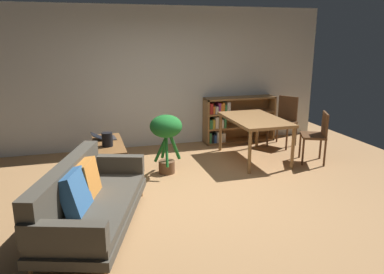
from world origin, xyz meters
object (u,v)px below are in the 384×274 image
at_px(fabric_couch, 87,199).
at_px(media_console, 109,158).
at_px(bookshelf, 233,119).
at_px(desk_speaker, 107,139).
at_px(open_laptop, 105,137).
at_px(dining_chair_far, 285,118).
at_px(dining_chair_near, 317,133).
at_px(potted_floor_plant, 166,132).
at_px(dining_table, 255,122).

xyz_separation_m(fabric_couch, media_console, (0.37, 1.77, -0.11)).
bearing_deg(bookshelf, desk_speaker, -151.89).
distance_m(open_laptop, dining_chair_far, 3.56).
bearing_deg(open_laptop, desk_speaker, -88.28).
bearing_deg(open_laptop, dining_chair_near, -11.04).
bearing_deg(potted_floor_plant, fabric_couch, -129.40).
relative_size(fabric_couch, dining_chair_far, 2.22).
bearing_deg(dining_chair_far, open_laptop, -173.29).
distance_m(fabric_couch, media_console, 1.81).
bearing_deg(potted_floor_plant, desk_speaker, 177.03).
bearing_deg(desk_speaker, dining_chair_far, 13.58).
height_order(open_laptop, bookshelf, bookshelf).
distance_m(potted_floor_plant, dining_chair_far, 2.77).
xyz_separation_m(desk_speaker, potted_floor_plant, (0.91, -0.05, 0.06)).
bearing_deg(dining_chair_near, fabric_couch, -161.11).
xyz_separation_m(dining_table, bookshelf, (0.10, 1.21, -0.22)).
distance_m(dining_chair_far, bookshelf, 1.04).
bearing_deg(dining_table, desk_speaker, -175.42).
bearing_deg(potted_floor_plant, open_laptop, 152.38).
height_order(media_console, dining_chair_near, dining_chair_near).
distance_m(open_laptop, bookshelf, 2.84).
relative_size(potted_floor_plant, bookshelf, 0.64).
bearing_deg(media_console, dining_table, 0.49).
height_order(open_laptop, dining_chair_far, dining_chair_far).
relative_size(open_laptop, dining_chair_far, 0.41).
bearing_deg(open_laptop, potted_floor_plant, -27.62).
xyz_separation_m(dining_table, dining_chair_far, (0.97, 0.65, -0.13)).
bearing_deg(dining_chair_far, dining_table, -146.31).
distance_m(open_laptop, potted_floor_plant, 1.05).
bearing_deg(fabric_couch, desk_speaker, 77.44).
height_order(fabric_couch, desk_speaker, fabric_couch).
bearing_deg(fabric_couch, bookshelf, 44.96).
xyz_separation_m(desk_speaker, dining_chair_far, (3.53, 0.85, -0.07)).
relative_size(open_laptop, dining_table, 0.29).
relative_size(dining_table, bookshelf, 0.95).
relative_size(dining_chair_near, bookshelf, 0.59).
distance_m(desk_speaker, potted_floor_plant, 0.91).
xyz_separation_m(potted_floor_plant, bookshelf, (1.74, 1.46, -0.21)).
height_order(fabric_couch, dining_chair_far, dining_chair_far).
xyz_separation_m(fabric_couch, dining_chair_far, (3.88, 2.44, 0.18)).
height_order(open_laptop, potted_floor_plant, potted_floor_plant).
relative_size(fabric_couch, bookshelf, 1.46).
bearing_deg(desk_speaker, media_console, 84.28).
xyz_separation_m(fabric_couch, bookshelf, (3.01, 3.00, 0.09)).
relative_size(desk_speaker, bookshelf, 0.14).
bearing_deg(dining_chair_far, dining_chair_near, -89.96).
bearing_deg(bookshelf, dining_table, -94.54).
xyz_separation_m(open_laptop, dining_table, (2.57, -0.23, 0.14)).
height_order(open_laptop, dining_table, dining_table).
bearing_deg(fabric_couch, open_laptop, 80.45).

